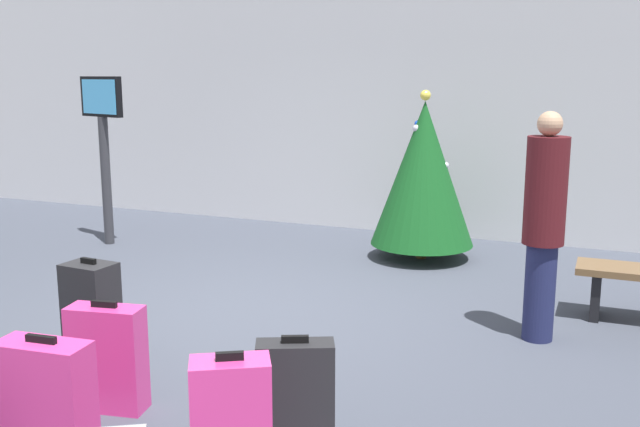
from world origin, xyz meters
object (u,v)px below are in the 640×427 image
(holiday_tree, at_px, (423,174))
(suitcase_5, at_px, (107,358))
(suitcase_3, at_px, (92,317))
(traveller_0, at_px, (544,221))
(suitcase_0, at_px, (46,404))
(suitcase_1, at_px, (295,400))
(flight_info_kiosk, at_px, (103,132))

(holiday_tree, height_order, suitcase_5, holiday_tree)
(suitcase_3, height_order, suitcase_5, suitcase_3)
(traveller_0, xyz_separation_m, suitcase_3, (-2.93, -1.86, -0.58))
(holiday_tree, height_order, suitcase_3, holiday_tree)
(suitcase_0, bearing_deg, suitcase_1, 25.39)
(suitcase_0, bearing_deg, flight_info_kiosk, 125.40)
(suitcase_0, distance_m, suitcase_1, 1.36)
(flight_info_kiosk, bearing_deg, suitcase_0, -54.60)
(flight_info_kiosk, bearing_deg, holiday_tree, 11.87)
(flight_info_kiosk, height_order, suitcase_1, flight_info_kiosk)
(flight_info_kiosk, distance_m, suitcase_0, 5.45)
(flight_info_kiosk, bearing_deg, suitcase_3, -52.67)
(flight_info_kiosk, relative_size, suitcase_1, 2.91)
(holiday_tree, relative_size, suitcase_3, 2.33)
(flight_info_kiosk, relative_size, suitcase_5, 2.90)
(flight_info_kiosk, height_order, suitcase_3, flight_info_kiosk)
(traveller_0, height_order, suitcase_5, traveller_0)
(suitcase_0, height_order, suitcase_1, suitcase_0)
(suitcase_5, bearing_deg, holiday_tree, 78.86)
(suitcase_0, xyz_separation_m, suitcase_3, (-0.64, 1.14, 0.04))
(holiday_tree, bearing_deg, suitcase_1, -84.18)
(suitcase_1, height_order, suitcase_3, suitcase_3)
(traveller_0, relative_size, suitcase_1, 2.56)
(flight_info_kiosk, distance_m, suitcase_3, 4.18)
(traveller_0, distance_m, suitcase_0, 3.82)
(holiday_tree, xyz_separation_m, traveller_0, (1.53, -2.18, -0.02))
(traveller_0, height_order, suitcase_3, traveller_0)
(holiday_tree, distance_m, suitcase_1, 4.66)
(suitcase_0, xyz_separation_m, suitcase_1, (1.23, 0.58, -0.01))
(suitcase_0, bearing_deg, suitcase_3, 119.42)
(traveller_0, relative_size, suitcase_3, 2.21)
(flight_info_kiosk, distance_m, suitcase_1, 5.84)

